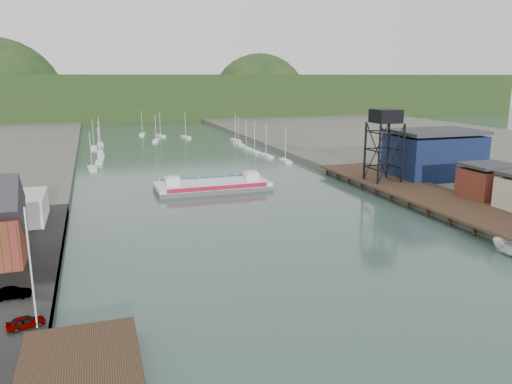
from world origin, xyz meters
TOP-DOWN VIEW (x-y plane):
  - ground at (0.00, 0.00)m, footprint 600.00×600.00m
  - east_land at (92.00, 80.00)m, footprint 120.00×400.00m
  - east_pier at (37.00, 45.00)m, footprint 14.00×70.00m
  - flagpole at (-33.00, 10.00)m, footprint 0.16×0.16m
  - lift_tower at (35.00, 58.00)m, footprint 6.50×6.50m
  - blue_shed at (50.00, 60.00)m, footprint 20.50×14.50m
  - marina_sailboats at (0.08, 138.46)m, footprint 57.71×92.65m
  - distant_hills at (-3.98, 301.35)m, footprint 500.00×120.00m
  - chain_ferry at (-1.67, 69.42)m, footprint 25.55×10.78m
  - motorboat at (29.03, 14.96)m, footprint 2.63×5.91m
  - car_west_a at (-34.00, 10.33)m, footprint 3.74×2.31m
  - car_west_b at (-36.13, 17.83)m, footprint 3.73×1.32m

SIDE VIEW (x-z plane):
  - ground at x=0.00m, z-range 0.00..0.00m
  - east_land at x=92.00m, z-range -1.60..1.60m
  - marina_sailboats at x=0.08m, z-range -0.10..0.80m
  - chain_ferry at x=-1.67m, z-range -0.78..2.88m
  - motorboat at x=29.03m, z-range 0.00..2.22m
  - east_pier at x=37.00m, z-range 0.67..3.12m
  - car_west_a at x=-34.00m, z-range 1.60..2.79m
  - car_west_b at x=-36.13m, z-range 1.60..2.82m
  - blue_shed at x=50.00m, z-range 1.41..12.71m
  - flagpole at x=-33.00m, z-range 1.60..13.60m
  - distant_hills at x=-3.98m, z-range -29.62..50.38m
  - lift_tower at x=35.00m, z-range 7.65..23.65m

